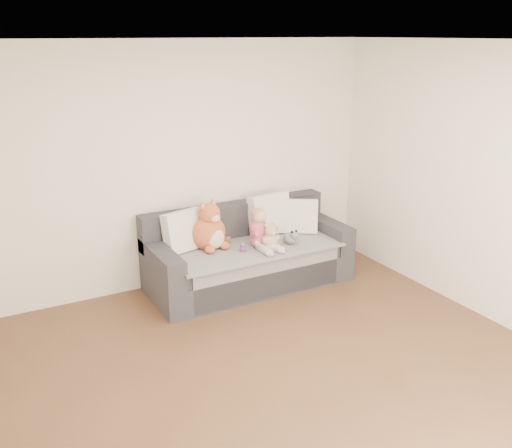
{
  "coord_description": "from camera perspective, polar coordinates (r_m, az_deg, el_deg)",
  "views": [
    {
      "loc": [
        -2.14,
        -3.09,
        2.65
      ],
      "look_at": [
        0.58,
        1.87,
        0.75
      ],
      "focal_mm": 40.0,
      "sensor_mm": 36.0,
      "label": 1
    }
  ],
  "objects": [
    {
      "name": "sofa",
      "position": [
        6.27,
        -0.84,
        -3.33
      ],
      "size": [
        2.2,
        0.94,
        0.85
      ],
      "color": "#2E2D33",
      "rests_on": "ground"
    },
    {
      "name": "plush_cow",
      "position": [
        6.18,
        3.49,
        -1.37
      ],
      "size": [
        0.14,
        0.22,
        0.17
      ],
      "rotation": [
        0.0,
        0.0,
        0.09
      ],
      "color": "white",
      "rests_on": "sofa"
    },
    {
      "name": "toddler",
      "position": [
        6.03,
        0.48,
        -0.74
      ],
      "size": [
        0.31,
        0.45,
        0.44
      ],
      "rotation": [
        0.0,
        0.0,
        0.11
      ],
      "color": "#C44561",
      "rests_on": "sofa"
    },
    {
      "name": "cushion_right_front",
      "position": [
        6.52,
        4.32,
        0.8
      ],
      "size": [
        0.46,
        0.38,
        0.4
      ],
      "rotation": [
        0.0,
        0.0,
        -0.56
      ],
      "color": "white",
      "rests_on": "sofa"
    },
    {
      "name": "cushion_left",
      "position": [
        6.01,
        -7.2,
        -0.67
      ],
      "size": [
        0.5,
        0.32,
        0.44
      ],
      "rotation": [
        0.0,
        0.0,
        0.26
      ],
      "color": "white",
      "rests_on": "sofa"
    },
    {
      "name": "room_shell",
      "position": [
        4.32,
        2.53,
        0.37
      ],
      "size": [
        5.0,
        5.0,
        5.0
      ],
      "color": "brown",
      "rests_on": "ground"
    },
    {
      "name": "plush_cat",
      "position": [
        6.03,
        -4.64,
        -0.59
      ],
      "size": [
        0.45,
        0.42,
        0.56
      ],
      "rotation": [
        0.0,
        0.0,
        0.21
      ],
      "color": "#CB602D",
      "rests_on": "sofa"
    },
    {
      "name": "sippy_cup",
      "position": [
        5.96,
        -1.33,
        -2.29
      ],
      "size": [
        0.09,
        0.08,
        0.11
      ],
      "rotation": [
        0.0,
        0.0,
        -0.41
      ],
      "color": "#7C338B",
      "rests_on": "sofa"
    },
    {
      "name": "cushion_right_back",
      "position": [
        6.45,
        1.37,
        0.98
      ],
      "size": [
        0.52,
        0.29,
        0.47
      ],
      "rotation": [
        0.0,
        0.0,
        0.14
      ],
      "color": "white",
      "rests_on": "sofa"
    },
    {
      "name": "teddy_bear",
      "position": [
        6.03,
        1.45,
        -1.43
      ],
      "size": [
        0.23,
        0.17,
        0.29
      ],
      "rotation": [
        0.0,
        0.0,
        0.1
      ],
      "color": "tan",
      "rests_on": "sofa"
    }
  ]
}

